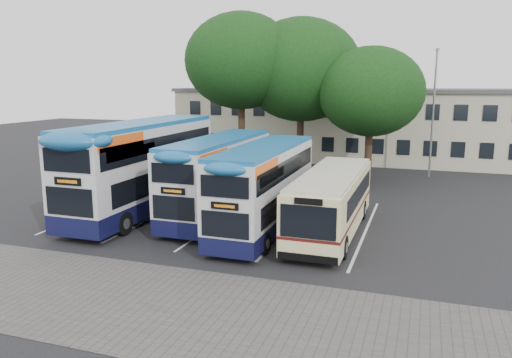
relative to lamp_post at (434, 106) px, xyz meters
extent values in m
plane|color=black|center=(-6.00, -19.97, -5.08)|extent=(120.00, 120.00, 0.00)
cube|color=#595654|center=(-8.00, -24.97, -5.08)|extent=(40.00, 6.00, 0.01)
cube|color=silver|center=(-16.75, -14.97, -5.08)|extent=(0.12, 11.00, 0.01)
cube|color=silver|center=(-13.25, -14.97, -5.08)|extent=(0.12, 11.00, 0.01)
cube|color=silver|center=(-9.75, -14.97, -5.08)|extent=(0.12, 11.00, 0.01)
cube|color=silver|center=(-6.25, -14.97, -5.08)|extent=(0.12, 11.00, 0.01)
cube|color=silver|center=(-2.75, -14.97, -5.08)|extent=(0.12, 11.00, 0.01)
cube|color=beige|center=(-6.00, 7.03, -2.08)|extent=(32.00, 8.00, 6.00)
cube|color=#4C4C4F|center=(-6.00, 7.03, 0.97)|extent=(32.40, 8.40, 0.30)
cube|color=black|center=(-6.00, 3.01, -3.38)|extent=(30.00, 0.06, 1.20)
cube|color=black|center=(-6.00, 3.01, -0.58)|extent=(30.00, 0.06, 1.20)
cylinder|color=gray|center=(0.00, 0.03, -0.58)|extent=(0.14, 0.14, 9.00)
cube|color=gray|center=(0.00, 0.03, 3.92)|extent=(0.12, 0.80, 0.12)
cube|color=gray|center=(0.00, -0.37, 3.87)|extent=(0.25, 0.50, 0.12)
cylinder|color=black|center=(-13.22, -3.33, -2.06)|extent=(0.50, 0.50, 6.06)
ellipsoid|color=black|center=(-13.22, -3.33, 3.15)|extent=(8.07, 8.07, 6.86)
cylinder|color=black|center=(-9.24, -1.51, -2.28)|extent=(0.50, 0.50, 5.61)
ellipsoid|color=black|center=(-9.24, -1.51, 2.54)|extent=(8.78, 8.78, 7.46)
cylinder|color=black|center=(-4.03, -3.33, -2.83)|extent=(0.50, 0.50, 4.51)
ellipsoid|color=black|center=(-4.03, -3.33, 1.05)|extent=(7.02, 7.02, 5.97)
cube|color=#0F1037|center=(-14.20, -15.41, -4.33)|extent=(2.71, 11.38, 0.87)
cube|color=silver|center=(-14.20, -15.41, -2.21)|extent=(2.71, 11.38, 3.36)
cube|color=#195F9B|center=(-14.20, -15.41, -0.48)|extent=(2.66, 11.15, 0.33)
cube|color=black|center=(-14.20, -15.09, -3.13)|extent=(2.75, 10.08, 1.08)
cube|color=black|center=(-14.20, -15.41, -1.45)|extent=(2.75, 10.73, 0.98)
cube|color=#FD5B15|center=(-12.83, -19.15, -0.86)|extent=(0.02, 3.47, 0.60)
cube|color=black|center=(-14.20, -21.13, -2.32)|extent=(1.30, 0.06, 0.33)
cylinder|color=black|center=(-15.42, -12.11, -4.54)|extent=(0.33, 1.08, 1.08)
cylinder|color=black|center=(-12.97, -12.11, -4.54)|extent=(0.33, 1.08, 1.08)
cylinder|color=black|center=(-15.42, -19.15, -4.54)|extent=(0.33, 1.08, 1.08)
cylinder|color=black|center=(-12.97, -19.15, -4.54)|extent=(0.33, 1.08, 1.08)
cube|color=#0F1037|center=(-10.17, -14.81, -4.44)|extent=(2.29, 9.63, 0.73)
cube|color=silver|center=(-10.17, -14.81, -2.65)|extent=(2.29, 9.63, 2.84)
cube|color=#195F9B|center=(-10.17, -14.81, -1.19)|extent=(2.25, 9.44, 0.28)
cube|color=black|center=(-10.17, -14.53, -3.43)|extent=(2.33, 8.53, 0.92)
cube|color=black|center=(-10.17, -14.81, -2.01)|extent=(2.33, 9.08, 0.83)
cube|color=#FD5B15|center=(-9.01, -17.97, -1.51)|extent=(0.02, 2.93, 0.50)
cube|color=black|center=(-10.17, -19.65, -2.75)|extent=(1.10, 0.06, 0.28)
cylinder|color=black|center=(-11.20, -12.01, -4.63)|extent=(0.28, 0.92, 0.92)
cylinder|color=black|center=(-9.13, -12.01, -4.63)|extent=(0.28, 0.92, 0.92)
cylinder|color=black|center=(-11.20, -17.97, -4.63)|extent=(0.28, 0.92, 0.92)
cylinder|color=black|center=(-9.13, -17.97, -4.63)|extent=(0.28, 0.92, 0.92)
cube|color=red|center=(-9.00, -13.66, -2.01)|extent=(0.02, 3.67, 0.78)
cube|color=#0F1037|center=(-7.23, -16.40, -4.45)|extent=(2.25, 9.44, 0.72)
cube|color=silver|center=(-7.23, -16.40, -2.70)|extent=(2.25, 9.44, 2.79)
cube|color=#195F9B|center=(-7.23, -16.40, -1.26)|extent=(2.20, 9.26, 0.27)
cube|color=black|center=(-7.23, -16.13, -3.47)|extent=(2.29, 8.37, 0.90)
cube|color=black|center=(-7.23, -16.40, -2.07)|extent=(2.29, 8.91, 0.81)
cube|color=#FD5B15|center=(-6.10, -19.50, -1.58)|extent=(0.02, 2.88, 0.49)
cube|color=black|center=(-7.23, -21.15, -2.79)|extent=(1.08, 0.06, 0.27)
cylinder|color=black|center=(-8.25, -13.66, -4.63)|extent=(0.27, 0.90, 0.90)
cylinder|color=black|center=(-6.22, -13.66, -4.63)|extent=(0.27, 0.90, 0.90)
cylinder|color=black|center=(-8.25, -19.50, -4.63)|extent=(0.27, 0.90, 0.90)
cylinder|color=black|center=(-6.22, -19.50, -4.63)|extent=(0.27, 0.90, 0.90)
cube|color=beige|center=(-4.23, -15.82, -3.60)|extent=(2.36, 9.42, 2.40)
cube|color=beige|center=(-4.23, -15.82, -2.35)|extent=(2.26, 9.05, 0.19)
cube|color=black|center=(-4.23, -15.35, -3.20)|extent=(2.40, 7.54, 0.85)
cube|color=#531310|center=(-4.23, -15.82, -4.00)|extent=(2.39, 9.44, 0.11)
cube|color=black|center=(-4.23, -20.56, -3.29)|extent=(2.07, 0.06, 1.23)
cylinder|color=black|center=(-5.30, -19.03, -4.61)|extent=(0.28, 0.94, 0.94)
cylinder|color=black|center=(-3.17, -19.03, -4.61)|extent=(0.28, 0.94, 0.94)
cylinder|color=black|center=(-5.30, -13.00, -4.61)|extent=(0.28, 0.94, 0.94)
cylinder|color=black|center=(-3.17, -13.00, -4.61)|extent=(0.28, 0.94, 0.94)
camera|label=1|loc=(-0.40, -37.60, 1.70)|focal=35.00mm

